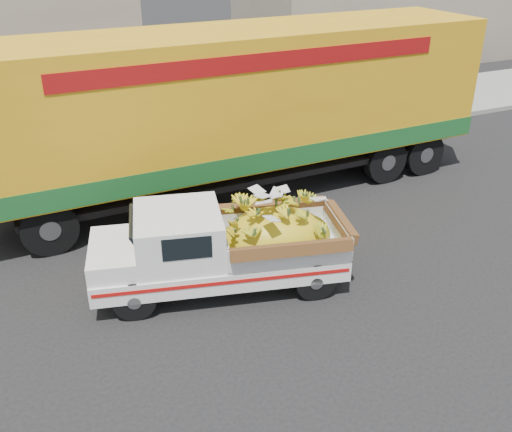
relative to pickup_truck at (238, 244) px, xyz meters
name	(u,v)px	position (x,y,z in m)	size (l,w,h in m)	color
ground	(253,271)	(0.41, 0.28, -0.82)	(100.00, 100.00, 0.00)	black
curb	(163,162)	(0.41, 6.08, -0.74)	(60.00, 0.25, 0.15)	gray
sidewalk	(143,139)	(0.41, 8.18, -0.75)	(60.00, 4.00, 0.14)	gray
pickup_truck	(238,244)	(0.00, 0.00, 0.00)	(4.59, 2.59, 1.52)	black
semi_trailer	(240,106)	(1.62, 3.63, 1.30)	(12.02, 2.74, 3.80)	black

